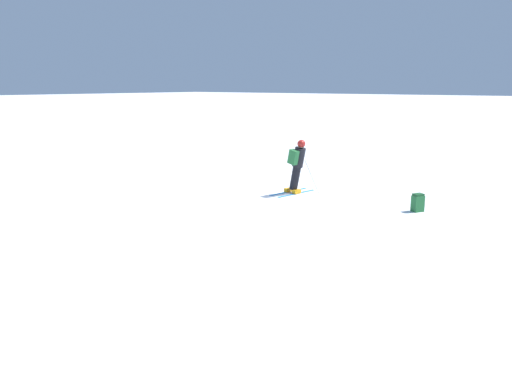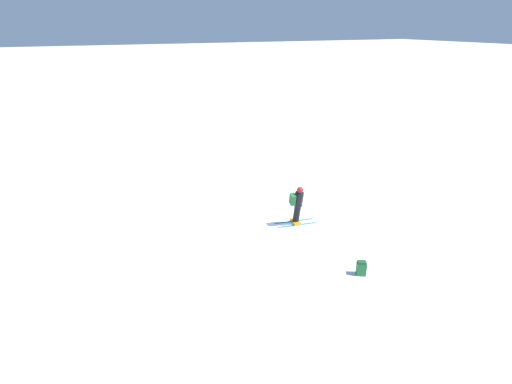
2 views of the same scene
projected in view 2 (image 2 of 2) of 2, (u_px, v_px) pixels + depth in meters
The scene contains 3 objects.
ground_plane at pixel (280, 210), 17.39m from camera, with size 300.00×300.00×0.00m, color white.
skier at pixel (297, 204), 15.72m from camera, with size 1.27×1.70×1.77m.
spare_backpack at pixel (361, 268), 12.86m from camera, with size 0.34×0.37×0.50m.
Camera 2 is at (-13.77, 7.59, 7.54)m, focal length 28.00 mm.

